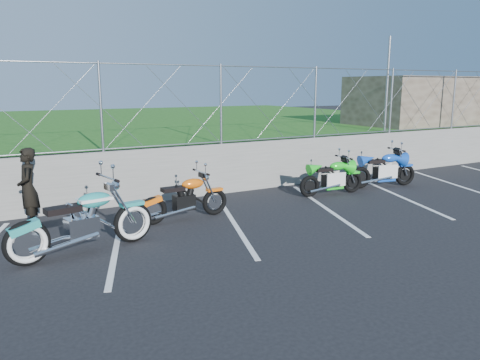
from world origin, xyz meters
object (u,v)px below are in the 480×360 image
sportbike_green (332,179)px  person_standing (28,189)px  cruiser_turquoise (85,224)px  naked_orange (186,200)px  sportbike_blue (384,171)px

sportbike_green → person_standing: bearing=-179.4°
cruiser_turquoise → sportbike_green: bearing=1.4°
person_standing → sportbike_green: bearing=90.0°
naked_orange → sportbike_green: (4.17, 0.29, -0.01)m
sportbike_green → person_standing: size_ratio=1.17×
cruiser_turquoise → person_standing: 2.08m
naked_orange → person_standing: bearing=160.3°
naked_orange → sportbike_green: size_ratio=1.06×
cruiser_turquoise → sportbike_blue: size_ratio=1.25×
sportbike_green → naked_orange: bearing=-170.5°
naked_orange → sportbike_green: 4.18m
cruiser_turquoise → person_standing: bearing=98.7°
cruiser_turquoise → sportbike_blue: 8.41m
naked_orange → cruiser_turquoise: bearing=-157.7°
sportbike_green → sportbike_blue: sportbike_blue is taller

